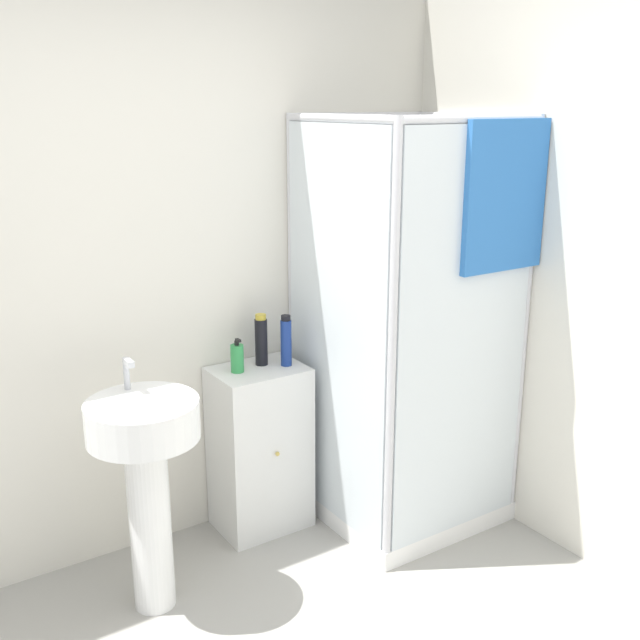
# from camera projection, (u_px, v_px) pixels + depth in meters

# --- Properties ---
(wall_back) EXTENTS (6.40, 0.06, 2.50)m
(wall_back) POSITION_uv_depth(u_px,v_px,m) (103.00, 280.00, 3.10)
(wall_back) COLOR silver
(wall_back) RESTS_ON ground_plane
(shower_enclosure) EXTENTS (0.80, 0.83, 1.92)m
(shower_enclosure) POSITION_uv_depth(u_px,v_px,m) (407.00, 408.00, 3.53)
(shower_enclosure) COLOR white
(shower_enclosure) RESTS_ON ground_plane
(vanity_cabinet) EXTENTS (0.42, 0.33, 0.80)m
(vanity_cabinet) POSITION_uv_depth(u_px,v_px,m) (260.00, 448.00, 3.51)
(vanity_cabinet) COLOR silver
(vanity_cabinet) RESTS_ON ground_plane
(sink) EXTENTS (0.43, 0.43, 1.02)m
(sink) POSITION_uv_depth(u_px,v_px,m) (146.00, 464.00, 2.87)
(sink) COLOR white
(sink) RESTS_ON ground_plane
(soap_dispenser) EXTENTS (0.06, 0.06, 0.16)m
(soap_dispenser) POSITION_uv_depth(u_px,v_px,m) (237.00, 358.00, 3.34)
(soap_dispenser) COLOR green
(soap_dispenser) RESTS_ON vanity_cabinet
(shampoo_bottle_tall_black) EXTENTS (0.06, 0.06, 0.24)m
(shampoo_bottle_tall_black) POSITION_uv_depth(u_px,v_px,m) (261.00, 340.00, 3.42)
(shampoo_bottle_tall_black) COLOR black
(shampoo_bottle_tall_black) RESTS_ON vanity_cabinet
(shampoo_bottle_blue) EXTENTS (0.05, 0.05, 0.24)m
(shampoo_bottle_blue) POSITION_uv_depth(u_px,v_px,m) (286.00, 341.00, 3.41)
(shampoo_bottle_blue) COLOR navy
(shampoo_bottle_blue) RESTS_ON vanity_cabinet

